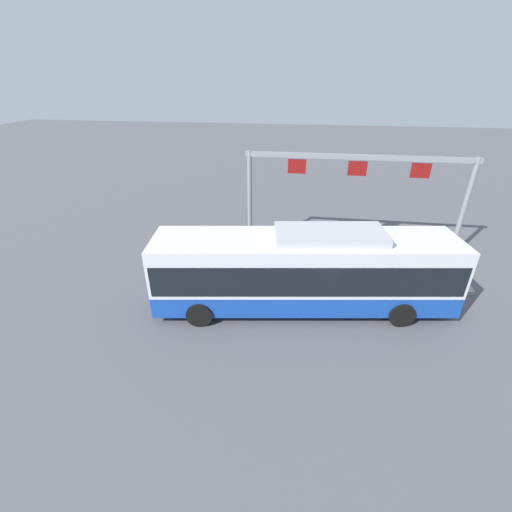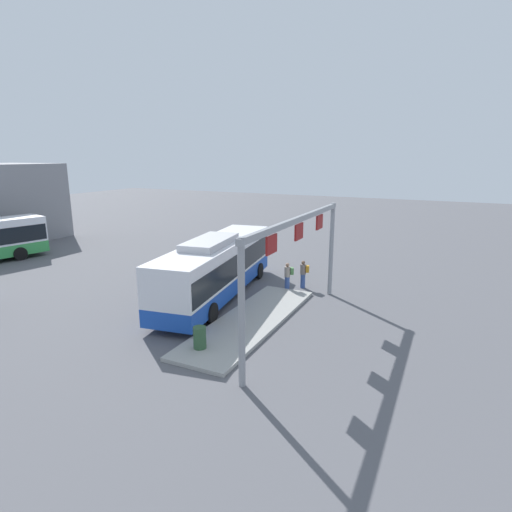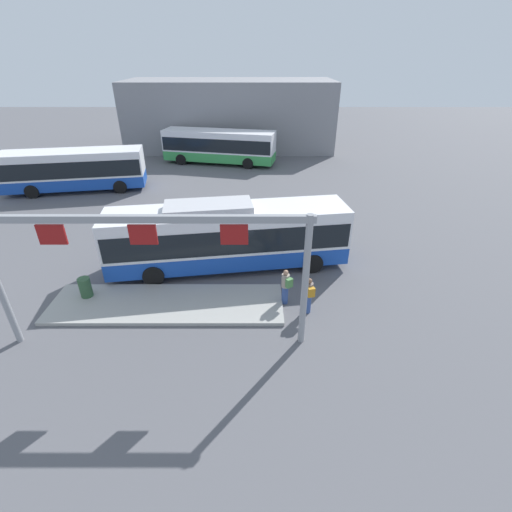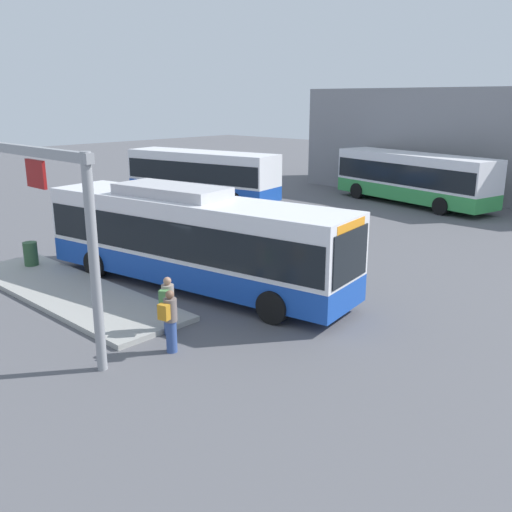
% 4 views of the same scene
% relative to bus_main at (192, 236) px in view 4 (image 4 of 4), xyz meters
% --- Properties ---
extents(ground_plane, '(120.00, 120.00, 0.00)m').
position_rel_bus_main_xyz_m(ground_plane, '(0.01, 0.00, -1.81)').
color(ground_plane, '#56565B').
extents(platform_curb, '(10.00, 2.80, 0.16)m').
position_rel_bus_main_xyz_m(platform_curb, '(-2.49, -3.33, -1.73)').
color(platform_curb, '#9E9E99').
rests_on(platform_curb, ground).
extents(bus_main, '(11.92, 4.19, 3.46)m').
position_rel_bus_main_xyz_m(bus_main, '(0.00, 0.00, 0.00)').
color(bus_main, '#1947AD').
rests_on(bus_main, ground).
extents(bus_background_left, '(10.88, 4.71, 3.10)m').
position_rel_bus_main_xyz_m(bus_background_left, '(-2.15, 19.51, -0.03)').
color(bus_background_left, green).
rests_on(bus_background_left, ground).
extents(bus_background_right, '(10.59, 4.25, 3.10)m').
position_rel_bus_main_xyz_m(bus_background_right, '(-12.58, 11.61, -0.04)').
color(bus_background_right, '#1947AD').
rests_on(bus_background_right, ground).
extents(person_boarding, '(0.43, 0.58, 1.67)m').
position_rel_bus_main_xyz_m(person_boarding, '(3.55, -3.82, -0.92)').
color(person_boarding, '#334C8C').
rests_on(person_boarding, ground).
extents(person_waiting_near, '(0.54, 0.60, 1.67)m').
position_rel_bus_main_xyz_m(person_waiting_near, '(2.64, -3.17, -0.92)').
color(person_waiting_near, '#334C8C').
rests_on(person_waiting_near, ground).
extents(station_building, '(21.82, 8.00, 6.98)m').
position_rel_bus_main_xyz_m(station_building, '(-1.41, 26.23, 1.68)').
color(station_building, gray).
rests_on(station_building, ground).
extents(trash_bin, '(0.52, 0.52, 0.90)m').
position_rel_bus_main_xyz_m(trash_bin, '(-6.12, -2.85, -1.20)').
color(trash_bin, '#2D5133').
rests_on(trash_bin, platform_curb).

